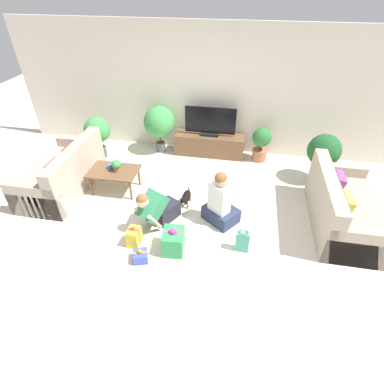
% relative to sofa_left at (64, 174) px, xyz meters
% --- Properties ---
extents(ground_plane, '(16.00, 16.00, 0.00)m').
position_rel_sofa_left_xyz_m(ground_plane, '(2.40, -0.59, -0.31)').
color(ground_plane, beige).
extents(wall_back, '(8.40, 0.06, 2.60)m').
position_rel_sofa_left_xyz_m(wall_back, '(2.40, 2.04, 0.99)').
color(wall_back, beige).
rests_on(wall_back, ground_plane).
extents(sofa_left, '(0.91, 1.77, 0.88)m').
position_rel_sofa_left_xyz_m(sofa_left, '(0.00, 0.00, 0.00)').
color(sofa_left, tan).
rests_on(sofa_left, ground_plane).
extents(sofa_right, '(0.91, 1.77, 0.88)m').
position_rel_sofa_left_xyz_m(sofa_right, '(4.79, -0.13, 0.00)').
color(sofa_right, tan).
rests_on(sofa_right, ground_plane).
extents(coffee_table, '(0.88, 0.58, 0.42)m').
position_rel_sofa_left_xyz_m(coffee_table, '(0.93, 0.12, 0.06)').
color(coffee_table, brown).
rests_on(coffee_table, ground_plane).
extents(tv_console, '(1.48, 0.42, 0.47)m').
position_rel_sofa_left_xyz_m(tv_console, '(2.45, 1.76, -0.08)').
color(tv_console, brown).
rests_on(tv_console, ground_plane).
extents(tv, '(1.06, 0.20, 0.61)m').
position_rel_sofa_left_xyz_m(tv, '(2.45, 1.76, 0.42)').
color(tv, black).
rests_on(tv, tv_console).
extents(potted_plant_back_right, '(0.39, 0.39, 0.73)m').
position_rel_sofa_left_xyz_m(potted_plant_back_right, '(3.54, 1.71, 0.11)').
color(potted_plant_back_right, '#A36042').
rests_on(potted_plant_back_right, ground_plane).
extents(potted_plant_corner_right, '(0.60, 0.60, 0.96)m').
position_rel_sofa_left_xyz_m(potted_plant_corner_right, '(4.64, 1.11, 0.30)').
color(potted_plant_corner_right, '#4C4C51').
rests_on(potted_plant_corner_right, ground_plane).
extents(potted_plant_back_left, '(0.67, 0.67, 1.03)m').
position_rel_sofa_left_xyz_m(potted_plant_back_left, '(1.36, 1.71, 0.37)').
color(potted_plant_back_left, '#4C4C51').
rests_on(potted_plant_back_left, ground_plane).
extents(potted_plant_corner_left, '(0.54, 0.54, 0.90)m').
position_rel_sofa_left_xyz_m(potted_plant_corner_left, '(0.15, 1.24, 0.28)').
color(potted_plant_corner_left, '#4C4C51').
rests_on(potted_plant_corner_left, ground_plane).
extents(person_kneeling, '(0.63, 0.79, 0.75)m').
position_rel_sofa_left_xyz_m(person_kneeling, '(1.95, -0.65, 0.02)').
color(person_kneeling, '#23232D').
rests_on(person_kneeling, ground_plane).
extents(person_sitting, '(0.66, 0.63, 0.95)m').
position_rel_sofa_left_xyz_m(person_sitting, '(2.92, -0.39, 0.04)').
color(person_sitting, '#283351').
rests_on(person_sitting, ground_plane).
extents(dog, '(0.15, 0.50, 0.28)m').
position_rel_sofa_left_xyz_m(dog, '(2.30, -0.12, -0.13)').
color(dog, black).
rests_on(dog, ground_plane).
extents(gift_box_a, '(0.18, 0.23, 0.35)m').
position_rel_sofa_left_xyz_m(gift_box_a, '(1.72, -1.14, -0.16)').
color(gift_box_a, yellow).
rests_on(gift_box_a, ground_plane).
extents(gift_box_b, '(0.32, 0.38, 0.43)m').
position_rel_sofa_left_xyz_m(gift_box_b, '(2.32, -1.15, -0.13)').
color(gift_box_b, '#2D934C').
rests_on(gift_box_b, ground_plane).
extents(gift_box_c, '(0.25, 0.25, 0.21)m').
position_rel_sofa_left_xyz_m(gift_box_c, '(1.91, -1.42, -0.23)').
color(gift_box_c, '#3D51BC').
rests_on(gift_box_c, ground_plane).
extents(gift_bag_a, '(0.20, 0.13, 0.37)m').
position_rel_sofa_left_xyz_m(gift_bag_a, '(3.30, -0.97, -0.14)').
color(gift_bag_a, '#4CA384').
rests_on(gift_bag_a, ground_plane).
extents(mug, '(0.12, 0.08, 0.09)m').
position_rel_sofa_left_xyz_m(mug, '(0.86, 0.17, 0.16)').
color(mug, '#386BAD').
rests_on(mug, coffee_table).
extents(tabletop_plant, '(0.17, 0.17, 0.22)m').
position_rel_sofa_left_xyz_m(tabletop_plant, '(1.01, 0.13, 0.23)').
color(tabletop_plant, '#A36042').
rests_on(tabletop_plant, coffee_table).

